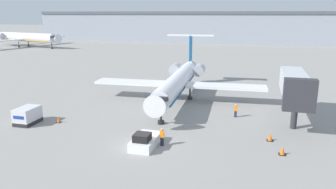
{
  "coord_description": "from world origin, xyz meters",
  "views": [
    {
      "loc": [
        10.09,
        -27.94,
        12.6
      ],
      "look_at": [
        0.0,
        9.62,
        2.94
      ],
      "focal_mm": 35.0,
      "sensor_mm": 36.0,
      "label": 1
    }
  ],
  "objects_px": {
    "jet_bridge": "(295,86)",
    "airplane_main": "(179,80)",
    "worker_near_tug": "(162,137)",
    "traffic_cone_right": "(270,137)",
    "luggage_cart": "(27,116)",
    "traffic_cone_left": "(59,119)",
    "airplane_parked_far_left": "(25,37)",
    "pushback_tug": "(145,141)",
    "traffic_cone_mid": "(283,151)",
    "worker_by_wing": "(236,110)"
  },
  "relations": [
    {
      "from": "jet_bridge",
      "to": "airplane_main",
      "type": "bearing_deg",
      "value": 155.8
    },
    {
      "from": "worker_near_tug",
      "to": "traffic_cone_right",
      "type": "distance_m",
      "value": 11.07
    },
    {
      "from": "luggage_cart",
      "to": "traffic_cone_right",
      "type": "relative_size",
      "value": 3.83
    },
    {
      "from": "luggage_cart",
      "to": "jet_bridge",
      "type": "height_order",
      "value": "jet_bridge"
    },
    {
      "from": "worker_near_tug",
      "to": "traffic_cone_left",
      "type": "relative_size",
      "value": 2.29
    },
    {
      "from": "luggage_cart",
      "to": "airplane_main",
      "type": "bearing_deg",
      "value": 46.61
    },
    {
      "from": "worker_near_tug",
      "to": "airplane_parked_far_left",
      "type": "distance_m",
      "value": 110.97
    },
    {
      "from": "pushback_tug",
      "to": "traffic_cone_mid",
      "type": "relative_size",
      "value": 5.36
    },
    {
      "from": "jet_bridge",
      "to": "worker_near_tug",
      "type": "bearing_deg",
      "value": -140.14
    },
    {
      "from": "airplane_main",
      "to": "airplane_parked_far_left",
      "type": "xyz_separation_m",
      "value": [
        -75.05,
        61.65,
        0.79
      ]
    },
    {
      "from": "airplane_main",
      "to": "airplane_parked_far_left",
      "type": "height_order",
      "value": "airplane_parked_far_left"
    },
    {
      "from": "jet_bridge",
      "to": "airplane_parked_far_left",
      "type": "bearing_deg",
      "value": 142.83
    },
    {
      "from": "luggage_cart",
      "to": "traffic_cone_right",
      "type": "bearing_deg",
      "value": 3.85
    },
    {
      "from": "worker_by_wing",
      "to": "airplane_parked_far_left",
      "type": "distance_m",
      "value": 108.15
    },
    {
      "from": "airplane_main",
      "to": "pushback_tug",
      "type": "xyz_separation_m",
      "value": [
        0.95,
        -18.26,
        -2.4
      ]
    },
    {
      "from": "worker_near_tug",
      "to": "traffic_cone_mid",
      "type": "relative_size",
      "value": 2.26
    },
    {
      "from": "worker_near_tug",
      "to": "traffic_cone_right",
      "type": "relative_size",
      "value": 2.27
    },
    {
      "from": "traffic_cone_left",
      "to": "worker_near_tug",
      "type": "bearing_deg",
      "value": -14.46
    },
    {
      "from": "airplane_main",
      "to": "worker_near_tug",
      "type": "height_order",
      "value": "airplane_main"
    },
    {
      "from": "luggage_cart",
      "to": "traffic_cone_mid",
      "type": "xyz_separation_m",
      "value": [
        28.29,
        -1.42,
        -0.6
      ]
    },
    {
      "from": "worker_near_tug",
      "to": "traffic_cone_right",
      "type": "height_order",
      "value": "worker_near_tug"
    },
    {
      "from": "traffic_cone_mid",
      "to": "traffic_cone_left",
      "type": "bearing_deg",
      "value": 173.85
    },
    {
      "from": "luggage_cart",
      "to": "worker_by_wing",
      "type": "bearing_deg",
      "value": 20.71
    },
    {
      "from": "worker_near_tug",
      "to": "traffic_cone_mid",
      "type": "distance_m",
      "value": 11.29
    },
    {
      "from": "pushback_tug",
      "to": "luggage_cart",
      "type": "relative_size",
      "value": 1.41
    },
    {
      "from": "airplane_main",
      "to": "worker_near_tug",
      "type": "bearing_deg",
      "value": -81.96
    },
    {
      "from": "traffic_cone_left",
      "to": "airplane_parked_far_left",
      "type": "xyz_separation_m",
      "value": [
        -63.74,
        75.77,
        3.39
      ]
    },
    {
      "from": "airplane_main",
      "to": "traffic_cone_right",
      "type": "xyz_separation_m",
      "value": [
        12.75,
        -13.56,
        -2.59
      ]
    },
    {
      "from": "traffic_cone_mid",
      "to": "jet_bridge",
      "type": "distance_m",
      "value": 10.83
    },
    {
      "from": "airplane_main",
      "to": "worker_by_wing",
      "type": "height_order",
      "value": "airplane_main"
    },
    {
      "from": "worker_by_wing",
      "to": "airplane_parked_far_left",
      "type": "bearing_deg",
      "value": 140.89
    },
    {
      "from": "traffic_cone_left",
      "to": "pushback_tug",
      "type": "bearing_deg",
      "value": -18.67
    },
    {
      "from": "pushback_tug",
      "to": "airplane_parked_far_left",
      "type": "bearing_deg",
      "value": 133.56
    },
    {
      "from": "traffic_cone_left",
      "to": "traffic_cone_right",
      "type": "xyz_separation_m",
      "value": [
        24.06,
        0.56,
        0.0
      ]
    },
    {
      "from": "worker_near_tug",
      "to": "jet_bridge",
      "type": "distance_m",
      "value": 17.16
    },
    {
      "from": "jet_bridge",
      "to": "pushback_tug",
      "type": "bearing_deg",
      "value": -141.85
    },
    {
      "from": "traffic_cone_mid",
      "to": "worker_near_tug",
      "type": "bearing_deg",
      "value": -175.61
    },
    {
      "from": "worker_by_wing",
      "to": "traffic_cone_right",
      "type": "xyz_separation_m",
      "value": [
        3.91,
        -7.01,
        -0.49
      ]
    },
    {
      "from": "traffic_cone_mid",
      "to": "luggage_cart",
      "type": "bearing_deg",
      "value": 177.13
    },
    {
      "from": "pushback_tug",
      "to": "luggage_cart",
      "type": "xyz_separation_m",
      "value": [
        -15.5,
        2.86,
        0.4
      ]
    },
    {
      "from": "airplane_parked_far_left",
      "to": "worker_by_wing",
      "type": "bearing_deg",
      "value": -39.11
    },
    {
      "from": "worker_near_tug",
      "to": "pushback_tug",
      "type": "bearing_deg",
      "value": -159.47
    },
    {
      "from": "jet_bridge",
      "to": "luggage_cart",
      "type": "bearing_deg",
      "value": -164.19
    },
    {
      "from": "traffic_cone_left",
      "to": "traffic_cone_mid",
      "type": "bearing_deg",
      "value": -6.15
    },
    {
      "from": "worker_near_tug",
      "to": "jet_bridge",
      "type": "xyz_separation_m",
      "value": [
        12.89,
        10.76,
        3.5
      ]
    },
    {
      "from": "worker_by_wing",
      "to": "traffic_cone_left",
      "type": "height_order",
      "value": "worker_by_wing"
    },
    {
      "from": "airplane_main",
      "to": "traffic_cone_mid",
      "type": "bearing_deg",
      "value": -50.76
    },
    {
      "from": "worker_by_wing",
      "to": "jet_bridge",
      "type": "bearing_deg",
      "value": -3.19
    },
    {
      "from": "worker_near_tug",
      "to": "traffic_cone_mid",
      "type": "bearing_deg",
      "value": 4.39
    },
    {
      "from": "pushback_tug",
      "to": "jet_bridge",
      "type": "height_order",
      "value": "jet_bridge"
    }
  ]
}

